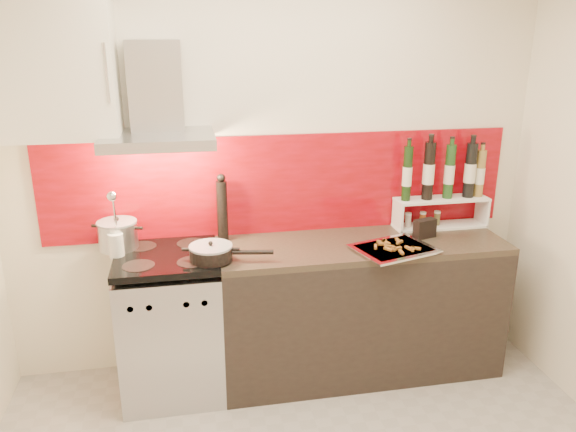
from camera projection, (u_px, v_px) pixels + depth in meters
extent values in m
cube|color=silver|center=(275.00, 172.00, 3.57)|extent=(3.40, 0.02, 2.60)
cube|color=maroon|center=(283.00, 184.00, 3.60)|extent=(3.00, 0.02, 0.64)
cube|color=#B7B7BA|center=(172.00, 328.00, 3.45)|extent=(0.60, 0.60, 0.84)
cube|color=black|center=(172.00, 367.00, 3.21)|extent=(0.50, 0.02, 0.40)
cube|color=#B7B7BA|center=(168.00, 305.00, 3.08)|extent=(0.56, 0.02, 0.12)
cube|color=#FF190C|center=(168.00, 306.00, 3.08)|extent=(0.10, 0.01, 0.04)
cube|color=black|center=(167.00, 257.00, 3.30)|extent=(0.60, 0.60, 0.04)
cube|color=black|center=(359.00, 309.00, 3.66)|extent=(1.80, 0.60, 0.86)
cube|color=black|center=(362.00, 245.00, 3.51)|extent=(1.80, 0.60, 0.04)
cube|color=#B7B7BA|center=(158.00, 139.00, 3.13)|extent=(0.62, 0.50, 0.06)
cube|color=#B7B7BA|center=(155.00, 86.00, 3.18)|extent=(0.30, 0.18, 0.50)
sphere|color=#FFD18C|center=(131.00, 147.00, 3.12)|extent=(0.07, 0.07, 0.07)
sphere|color=#FFD18C|center=(186.00, 145.00, 3.17)|extent=(0.07, 0.07, 0.07)
cube|color=white|center=(48.00, 71.00, 2.99)|extent=(0.70, 0.35, 0.72)
cylinder|color=#B7B7BA|center=(118.00, 236.00, 3.35)|extent=(0.23, 0.23, 0.16)
cylinder|color=#99999E|center=(117.00, 222.00, 3.33)|extent=(0.23, 0.23, 0.01)
sphere|color=black|center=(116.00, 219.00, 3.32)|extent=(0.03, 0.03, 0.03)
cylinder|color=black|center=(211.00, 254.00, 3.19)|extent=(0.24, 0.24, 0.08)
cylinder|color=#99999E|center=(211.00, 246.00, 3.18)|extent=(0.25, 0.25, 0.01)
sphere|color=black|center=(211.00, 243.00, 3.17)|extent=(0.03, 0.03, 0.03)
cylinder|color=black|center=(253.00, 252.00, 3.20)|extent=(0.24, 0.07, 0.03)
cylinder|color=silver|center=(116.00, 246.00, 3.25)|extent=(0.09, 0.09, 0.15)
cylinder|color=silver|center=(115.00, 215.00, 3.19)|extent=(0.01, 0.07, 0.27)
sphere|color=silver|center=(112.00, 196.00, 3.10)|extent=(0.06, 0.06, 0.06)
cylinder|color=black|center=(222.00, 211.00, 3.48)|extent=(0.07, 0.07, 0.38)
sphere|color=black|center=(221.00, 178.00, 3.42)|extent=(0.05, 0.05, 0.05)
cube|color=white|center=(439.00, 226.00, 3.78)|extent=(0.63, 0.17, 0.01)
cube|color=white|center=(398.00, 216.00, 3.70)|extent=(0.01, 0.17, 0.18)
cube|color=white|center=(482.00, 210.00, 3.80)|extent=(0.02, 0.17, 0.18)
cube|color=white|center=(442.00, 199.00, 3.72)|extent=(0.63, 0.17, 0.02)
cylinder|color=black|center=(407.00, 174.00, 3.62)|extent=(0.06, 0.06, 0.36)
cylinder|color=black|center=(429.00, 171.00, 3.64)|extent=(0.07, 0.07, 0.38)
cylinder|color=#193C15|center=(449.00, 172.00, 3.67)|extent=(0.06, 0.06, 0.36)
cylinder|color=black|center=(470.00, 170.00, 3.69)|extent=(0.07, 0.07, 0.36)
cylinder|color=olive|center=(480.00, 173.00, 3.71)|extent=(0.06, 0.06, 0.31)
cylinder|color=#C5AEA0|center=(408.00, 221.00, 3.72)|extent=(0.04, 0.04, 0.08)
cylinder|color=brown|center=(423.00, 220.00, 3.74)|extent=(0.04, 0.04, 0.08)
cylinder|color=brown|center=(437.00, 219.00, 3.76)|extent=(0.04, 0.04, 0.08)
cube|color=black|center=(425.00, 229.00, 3.57)|extent=(0.16, 0.10, 0.12)
cube|color=silver|center=(394.00, 250.00, 3.36)|extent=(0.51, 0.44, 0.01)
cube|color=silver|center=(394.00, 248.00, 3.35)|extent=(0.53, 0.46, 0.01)
cube|color=red|center=(394.00, 248.00, 3.35)|extent=(0.46, 0.39, 0.01)
cube|color=brown|center=(388.00, 249.00, 3.31)|extent=(0.05, 0.06, 0.01)
cube|color=brown|center=(413.00, 249.00, 3.31)|extent=(0.04, 0.06, 0.01)
cube|color=brown|center=(400.00, 242.00, 3.42)|extent=(0.06, 0.05, 0.01)
cube|color=brown|center=(409.00, 248.00, 3.32)|extent=(0.03, 0.06, 0.01)
cube|color=brown|center=(384.00, 241.00, 3.43)|extent=(0.04, 0.06, 0.01)
cube|color=brown|center=(397.00, 248.00, 3.32)|extent=(0.06, 0.04, 0.01)
cube|color=brown|center=(384.00, 241.00, 3.43)|extent=(0.05, 0.06, 0.01)
cube|color=brown|center=(387.00, 243.00, 3.41)|extent=(0.03, 0.06, 0.01)
cube|color=brown|center=(416.00, 248.00, 3.32)|extent=(0.06, 0.04, 0.01)
cube|color=brown|center=(401.00, 252.00, 3.26)|extent=(0.02, 0.06, 0.01)
cube|color=brown|center=(398.00, 240.00, 3.45)|extent=(0.02, 0.06, 0.01)
cube|color=brown|center=(383.00, 244.00, 3.39)|extent=(0.06, 0.03, 0.01)
cube|color=brown|center=(376.00, 247.00, 3.35)|extent=(0.04, 0.06, 0.01)
cube|color=brown|center=(394.00, 249.00, 3.32)|extent=(0.03, 0.06, 0.01)
cube|color=brown|center=(381.00, 242.00, 3.42)|extent=(0.04, 0.06, 0.01)
cube|color=brown|center=(389.00, 246.00, 3.35)|extent=(0.06, 0.04, 0.01)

